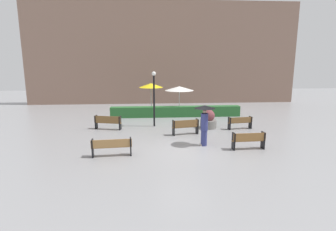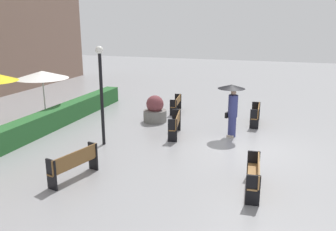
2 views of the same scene
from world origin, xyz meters
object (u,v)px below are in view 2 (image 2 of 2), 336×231
lamp_post (101,85)px  bench_mid_center (176,123)px  bench_far_right (176,103)px  bench_far_left (74,163)px  bench_near_left (255,174)px  bench_near_right (256,113)px  pedestrian_with_umbrella (232,102)px  patio_umbrella_white (42,75)px  planter_pot (155,110)px

lamp_post → bench_mid_center: bearing=-51.5°
bench_far_right → bench_far_left: bearing=176.4°
bench_far_right → bench_near_left: bearing=-149.2°
bench_mid_center → lamp_post: size_ratio=0.45×
bench_near_left → bench_near_right: 6.72m
lamp_post → bench_near_left: bearing=-110.0°
bench_mid_center → pedestrian_with_umbrella: size_ratio=0.78×
bench_far_right → bench_near_right: bench_near_right is taller
lamp_post → pedestrian_with_umbrella: bearing=-60.7°
bench_far_left → pedestrian_with_umbrella: bearing=-34.4°
bench_far_right → bench_near_right: size_ratio=0.98×
lamp_post → patio_umbrella_white: size_ratio=1.55×
bench_far_left → pedestrian_with_umbrella: 6.76m
bench_far_left → bench_near_left: bearing=-79.8°
bench_near_right → lamp_post: 7.22m
bench_mid_center → lamp_post: bearing=128.5°
lamp_post → bench_far_right: bearing=-12.2°
planter_pot → lamp_post: size_ratio=0.34×
bench_near_right → planter_pot: (-1.02, 4.51, 0.02)m
bench_near_right → patio_umbrella_white: patio_umbrella_white is taller
bench_mid_center → lamp_post: 3.42m
bench_mid_center → bench_far_right: bearing=16.3°
planter_pot → lamp_post: 4.05m
bench_near_right → bench_mid_center: 4.06m
bench_far_left → bench_mid_center: bench_mid_center is taller
planter_pot → patio_umbrella_white: bearing=105.3°
bench_near_right → bench_far_left: bearing=148.8°
bench_near_left → bench_far_left: bearing=100.2°
bench_far_right → bench_mid_center: size_ratio=0.99×
bench_far_right → planter_pot: size_ratio=1.32×
patio_umbrella_white → bench_mid_center: bearing=-93.3°
bench_far_left → planter_pot: 6.60m
bench_near_right → patio_umbrella_white: 9.95m
bench_near_left → lamp_post: size_ratio=0.51×
bench_near_right → pedestrian_with_umbrella: bearing=158.4°
patio_umbrella_white → bench_far_left: bearing=-136.9°
planter_pot → bench_mid_center: bearing=-138.7°
bench_near_right → pedestrian_with_umbrella: size_ratio=0.79×
bench_mid_center → pedestrian_with_umbrella: 2.42m
bench_near_left → bench_near_right: bearing=4.3°
planter_pot → pedestrian_with_umbrella: bearing=-106.2°
planter_pot → lamp_post: lamp_post is taller
bench_near_left → lamp_post: bearing=70.0°
pedestrian_with_umbrella → patio_umbrella_white: patio_umbrella_white is taller
bench_far_right → bench_near_right: (-0.98, -4.07, 0.03)m
bench_far_left → bench_near_right: 8.91m
bench_far_left → bench_near_right: bench_far_left is taller
bench_mid_center → planter_pot: size_ratio=1.33×
bench_far_left → pedestrian_with_umbrella: (5.53, -3.78, 0.90)m
bench_far_left → bench_mid_center: (4.86, -1.64, 0.01)m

